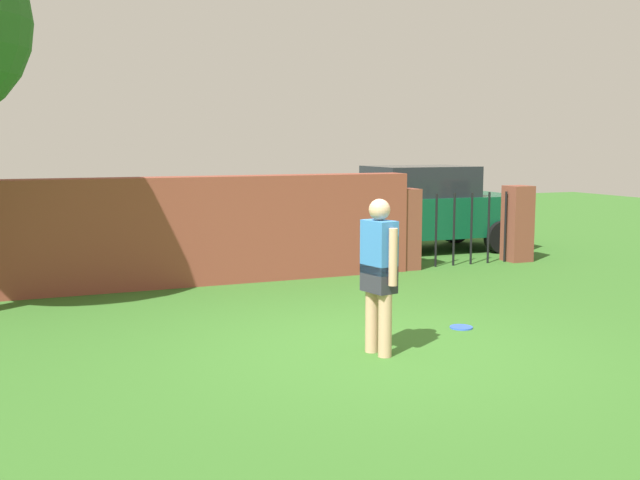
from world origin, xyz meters
TOP-DOWN VIEW (x-y plane):
  - ground_plane at (0.00, 0.00)m, footprint 40.00×40.00m
  - brick_wall at (-1.50, 4.48)m, footprint 8.37×0.50m
  - person at (-0.09, -0.15)m, footprint 0.29×0.53m
  - fence_gate at (3.98, 4.48)m, footprint 2.82×0.44m
  - car at (4.16, 6.34)m, footprint 4.23×1.98m
  - frisbee_blue at (1.34, 0.47)m, footprint 0.27×0.27m

SIDE VIEW (x-z plane):
  - ground_plane at x=0.00m, z-range 0.00..0.00m
  - frisbee_blue at x=1.34m, z-range 0.00..0.02m
  - fence_gate at x=3.98m, z-range 0.00..1.40m
  - brick_wall at x=-1.50m, z-range 0.00..1.67m
  - car at x=4.16m, z-range 0.00..1.72m
  - person at x=-0.09m, z-range 0.09..1.71m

